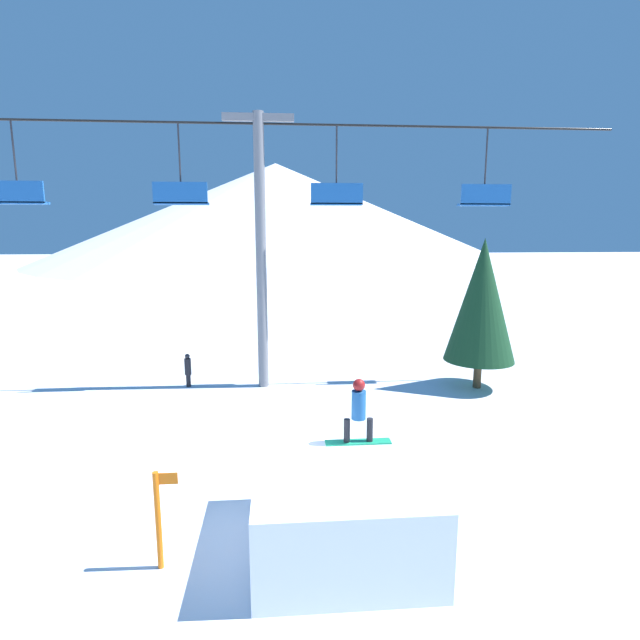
{
  "coord_description": "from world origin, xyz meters",
  "views": [
    {
      "loc": [
        0.39,
        -8.77,
        5.69
      ],
      "look_at": [
        1.45,
        4.09,
        3.33
      ],
      "focal_mm": 28.0,
      "sensor_mm": 36.0,
      "label": 1
    }
  ],
  "objects_px": {
    "snow_ramp": "(341,506)",
    "distant_skier": "(188,369)",
    "pine_tree_near": "(482,301)",
    "snowboarder": "(359,411)",
    "trail_marker": "(159,518)"
  },
  "relations": [
    {
      "from": "pine_tree_near",
      "to": "distant_skier",
      "type": "bearing_deg",
      "value": 174.68
    },
    {
      "from": "pine_tree_near",
      "to": "snowboarder",
      "type": "bearing_deg",
      "value": -125.91
    },
    {
      "from": "pine_tree_near",
      "to": "trail_marker",
      "type": "bearing_deg",
      "value": -135.26
    },
    {
      "from": "snow_ramp",
      "to": "trail_marker",
      "type": "distance_m",
      "value": 3.15
    },
    {
      "from": "snow_ramp",
      "to": "snowboarder",
      "type": "height_order",
      "value": "snowboarder"
    },
    {
      "from": "snowboarder",
      "to": "pine_tree_near",
      "type": "height_order",
      "value": "pine_tree_near"
    },
    {
      "from": "snow_ramp",
      "to": "snowboarder",
      "type": "relative_size",
      "value": 2.54
    },
    {
      "from": "snowboarder",
      "to": "snow_ramp",
      "type": "bearing_deg",
      "value": -115.22
    },
    {
      "from": "distant_skier",
      "to": "snowboarder",
      "type": "bearing_deg",
      "value": -60.82
    },
    {
      "from": "pine_tree_near",
      "to": "snow_ramp",
      "type": "bearing_deg",
      "value": -124.85
    },
    {
      "from": "pine_tree_near",
      "to": "distant_skier",
      "type": "relative_size",
      "value": 4.38
    },
    {
      "from": "snow_ramp",
      "to": "distant_skier",
      "type": "bearing_deg",
      "value": 114.53
    },
    {
      "from": "pine_tree_near",
      "to": "trail_marker",
      "type": "xyz_separation_m",
      "value": [
        -9.19,
        -9.11,
        -2.27
      ]
    },
    {
      "from": "pine_tree_near",
      "to": "distant_skier",
      "type": "distance_m",
      "value": 10.84
    },
    {
      "from": "pine_tree_near",
      "to": "trail_marker",
      "type": "height_order",
      "value": "pine_tree_near"
    }
  ]
}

